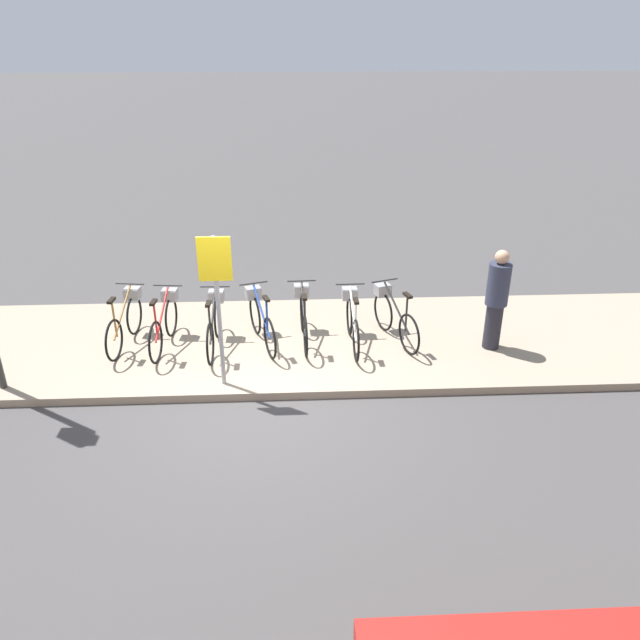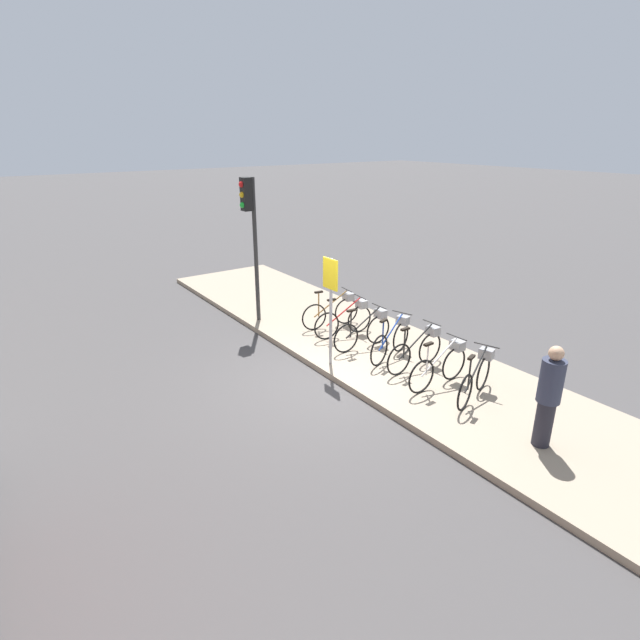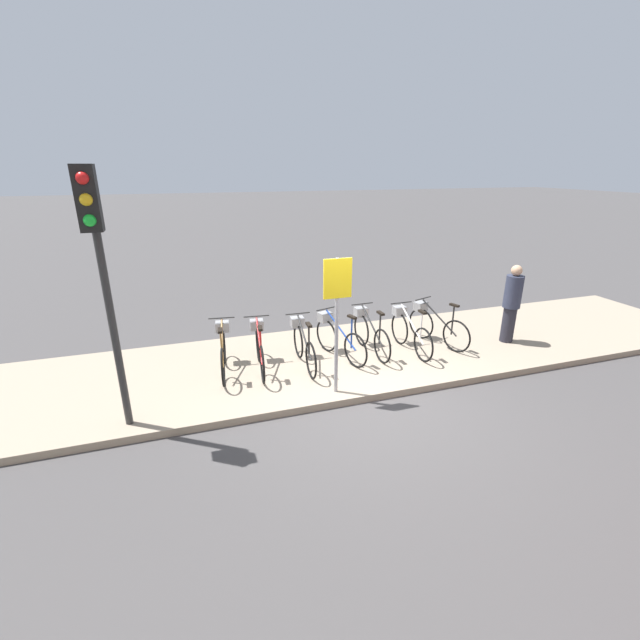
{
  "view_description": "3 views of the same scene",
  "coord_description": "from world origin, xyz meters",
  "px_view_note": "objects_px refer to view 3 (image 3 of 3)",
  "views": [
    {
      "loc": [
        0.52,
        -7.37,
        4.81
      ],
      "look_at": [
        0.91,
        0.54,
        0.97
      ],
      "focal_mm": 35.0,
      "sensor_mm": 36.0,
      "label": 1
    },
    {
      "loc": [
        6.93,
        -5.23,
        4.53
      ],
      "look_at": [
        -1.42,
        0.71,
        0.68
      ],
      "focal_mm": 28.0,
      "sensor_mm": 36.0,
      "label": 2
    },
    {
      "loc": [
        -2.62,
        -5.46,
        3.57
      ],
      "look_at": [
        -0.38,
        1.43,
        0.95
      ],
      "focal_mm": 24.0,
      "sensor_mm": 36.0,
      "label": 3
    }
  ],
  "objects_px": {
    "parked_bicycle_4": "(369,331)",
    "pedestrian": "(512,302)",
    "parked_bicycle_3": "(337,336)",
    "sign_post": "(337,304)",
    "parked_bicycle_0": "(223,349)",
    "parked_bicycle_2": "(303,343)",
    "traffic_light": "(98,250)",
    "parked_bicycle_6": "(435,324)",
    "parked_bicycle_5": "(409,330)",
    "parked_bicycle_1": "(259,347)"
  },
  "relations": [
    {
      "from": "parked_bicycle_4",
      "to": "traffic_light",
      "type": "bearing_deg",
      "value": -162.28
    },
    {
      "from": "parked_bicycle_1",
      "to": "traffic_light",
      "type": "distance_m",
      "value": 3.21
    },
    {
      "from": "parked_bicycle_6",
      "to": "traffic_light",
      "type": "xyz_separation_m",
      "value": [
        -5.71,
        -1.33,
        2.07
      ]
    },
    {
      "from": "parked_bicycle_0",
      "to": "parked_bicycle_6",
      "type": "relative_size",
      "value": 1.04
    },
    {
      "from": "parked_bicycle_1",
      "to": "parked_bicycle_6",
      "type": "bearing_deg",
      "value": 0.85
    },
    {
      "from": "parked_bicycle_0",
      "to": "parked_bicycle_5",
      "type": "relative_size",
      "value": 0.99
    },
    {
      "from": "parked_bicycle_0",
      "to": "pedestrian",
      "type": "xyz_separation_m",
      "value": [
        5.75,
        -0.42,
        0.42
      ]
    },
    {
      "from": "pedestrian",
      "to": "parked_bicycle_1",
      "type": "bearing_deg",
      "value": 176.41
    },
    {
      "from": "parked_bicycle_4",
      "to": "parked_bicycle_5",
      "type": "xyz_separation_m",
      "value": [
        0.76,
        -0.18,
        0.0
      ]
    },
    {
      "from": "parked_bicycle_6",
      "to": "traffic_light",
      "type": "bearing_deg",
      "value": -166.87
    },
    {
      "from": "parked_bicycle_1",
      "to": "parked_bicycle_0",
      "type": "bearing_deg",
      "value": 171.04
    },
    {
      "from": "parked_bicycle_5",
      "to": "parked_bicycle_1",
      "type": "bearing_deg",
      "value": 178.24
    },
    {
      "from": "traffic_light",
      "to": "sign_post",
      "type": "relative_size",
      "value": 1.59
    },
    {
      "from": "parked_bicycle_6",
      "to": "pedestrian",
      "type": "height_order",
      "value": "pedestrian"
    },
    {
      "from": "traffic_light",
      "to": "parked_bicycle_3",
      "type": "bearing_deg",
      "value": 20.12
    },
    {
      "from": "parked_bicycle_5",
      "to": "parked_bicycle_6",
      "type": "distance_m",
      "value": 0.69
    },
    {
      "from": "parked_bicycle_4",
      "to": "pedestrian",
      "type": "xyz_separation_m",
      "value": [
        2.95,
        -0.41,
        0.42
      ]
    },
    {
      "from": "pedestrian",
      "to": "sign_post",
      "type": "relative_size",
      "value": 0.74
    },
    {
      "from": "parked_bicycle_4",
      "to": "pedestrian",
      "type": "bearing_deg",
      "value": -7.86
    },
    {
      "from": "parked_bicycle_3",
      "to": "pedestrian",
      "type": "relative_size",
      "value": 0.92
    },
    {
      "from": "parked_bicycle_0",
      "to": "parked_bicycle_1",
      "type": "distance_m",
      "value": 0.63
    },
    {
      "from": "parked_bicycle_0",
      "to": "parked_bicycle_2",
      "type": "bearing_deg",
      "value": -7.6
    },
    {
      "from": "pedestrian",
      "to": "traffic_light",
      "type": "bearing_deg",
      "value": -172.45
    },
    {
      "from": "parked_bicycle_0",
      "to": "parked_bicycle_6",
      "type": "height_order",
      "value": "same"
    },
    {
      "from": "sign_post",
      "to": "parked_bicycle_1",
      "type": "bearing_deg",
      "value": 129.42
    },
    {
      "from": "parked_bicycle_2",
      "to": "sign_post",
      "type": "height_order",
      "value": "sign_post"
    },
    {
      "from": "parked_bicycle_3",
      "to": "sign_post",
      "type": "relative_size",
      "value": 0.68
    },
    {
      "from": "parked_bicycle_5",
      "to": "sign_post",
      "type": "height_order",
      "value": "sign_post"
    },
    {
      "from": "parked_bicycle_0",
      "to": "parked_bicycle_6",
      "type": "bearing_deg",
      "value": -0.61
    },
    {
      "from": "parked_bicycle_1",
      "to": "sign_post",
      "type": "distance_m",
      "value": 1.91
    },
    {
      "from": "parked_bicycle_1",
      "to": "pedestrian",
      "type": "relative_size",
      "value": 0.95
    },
    {
      "from": "parked_bicycle_2",
      "to": "parked_bicycle_3",
      "type": "bearing_deg",
      "value": 10.02
    },
    {
      "from": "sign_post",
      "to": "parked_bicycle_2",
      "type": "bearing_deg",
      "value": 101.27
    },
    {
      "from": "parked_bicycle_6",
      "to": "sign_post",
      "type": "bearing_deg",
      "value": -153.82
    },
    {
      "from": "parked_bicycle_4",
      "to": "traffic_light",
      "type": "relative_size",
      "value": 0.44
    },
    {
      "from": "parked_bicycle_5",
      "to": "pedestrian",
      "type": "distance_m",
      "value": 2.24
    },
    {
      "from": "pedestrian",
      "to": "sign_post",
      "type": "bearing_deg",
      "value": -167.59
    },
    {
      "from": "parked_bicycle_0",
      "to": "parked_bicycle_3",
      "type": "xyz_separation_m",
      "value": [
        2.12,
        -0.06,
        0.0
      ]
    },
    {
      "from": "parked_bicycle_2",
      "to": "pedestrian",
      "type": "bearing_deg",
      "value": -3.06
    },
    {
      "from": "parked_bicycle_2",
      "to": "parked_bicycle_5",
      "type": "bearing_deg",
      "value": -0.04
    },
    {
      "from": "parked_bicycle_0",
      "to": "sign_post",
      "type": "bearing_deg",
      "value": -39.08
    },
    {
      "from": "parked_bicycle_4",
      "to": "pedestrian",
      "type": "height_order",
      "value": "pedestrian"
    },
    {
      "from": "parked_bicycle_1",
      "to": "sign_post",
      "type": "height_order",
      "value": "sign_post"
    },
    {
      "from": "parked_bicycle_0",
      "to": "parked_bicycle_2",
      "type": "height_order",
      "value": "same"
    },
    {
      "from": "parked_bicycle_5",
      "to": "traffic_light",
      "type": "distance_m",
      "value": 5.58
    },
    {
      "from": "parked_bicycle_5",
      "to": "pedestrian",
      "type": "relative_size",
      "value": 0.96
    },
    {
      "from": "parked_bicycle_1",
      "to": "parked_bicycle_5",
      "type": "xyz_separation_m",
      "value": [
        2.94,
        -0.09,
        0.0
      ]
    },
    {
      "from": "pedestrian",
      "to": "sign_post",
      "type": "height_order",
      "value": "sign_post"
    },
    {
      "from": "parked_bicycle_1",
      "to": "parked_bicycle_5",
      "type": "bearing_deg",
      "value": -1.76
    },
    {
      "from": "pedestrian",
      "to": "traffic_light",
      "type": "height_order",
      "value": "traffic_light"
    }
  ]
}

